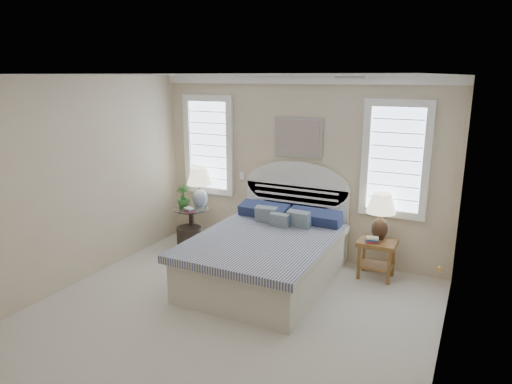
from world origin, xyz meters
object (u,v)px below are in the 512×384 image
object	(u,v)px
floor_pot	(189,238)
lamp_left	(200,183)
bed	(268,252)
lamp_right	(381,211)
side_table_left	(191,223)
nightstand_right	(377,251)

from	to	relation	value
floor_pot	lamp_left	xyz separation A→B (m)	(0.06, 0.25, 0.85)
bed	lamp_right	world-z (taller)	bed
side_table_left	floor_pot	world-z (taller)	side_table_left
bed	floor_pot	distance (m)	1.70
side_table_left	lamp_left	xyz separation A→B (m)	(0.09, 0.13, 0.64)
floor_pot	lamp_left	world-z (taller)	lamp_left
lamp_right	lamp_left	bearing A→B (deg)	-178.25
bed	nightstand_right	world-z (taller)	bed
side_table_left	lamp_right	xyz separation A→B (m)	(2.95, 0.22, 0.54)
side_table_left	lamp_right	size ratio (longest dim) A/B	0.98
side_table_left	lamp_right	distance (m)	3.00
bed	side_table_left	size ratio (longest dim) A/B	3.61
bed	side_table_left	xyz separation A→B (m)	(-1.65, 0.59, 0.00)
lamp_left	lamp_right	bearing A→B (deg)	1.75
side_table_left	lamp_right	bearing A→B (deg)	4.19
lamp_right	side_table_left	bearing A→B (deg)	-175.81
bed	nightstand_right	bearing A→B (deg)	28.03
floor_pot	lamp_right	xyz separation A→B (m)	(2.91, 0.34, 0.74)
side_table_left	nightstand_right	distance (m)	2.95
side_table_left	nightstand_right	xyz separation A→B (m)	(2.95, 0.10, -0.00)
bed	lamp_left	world-z (taller)	bed
nightstand_right	floor_pot	distance (m)	2.93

